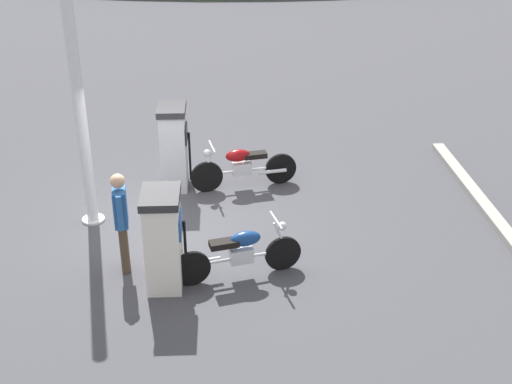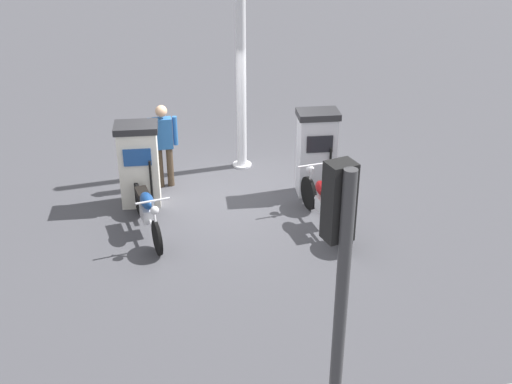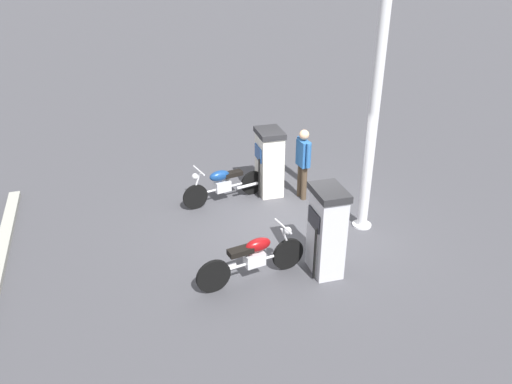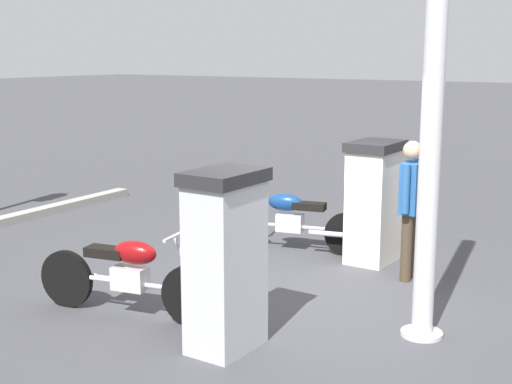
{
  "view_description": "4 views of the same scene",
  "coord_description": "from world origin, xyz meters",
  "px_view_note": "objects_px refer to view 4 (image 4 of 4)",
  "views": [
    {
      "loc": [
        0.84,
        -10.57,
        6.21
      ],
      "look_at": [
        1.42,
        -0.31,
        0.85
      ],
      "focal_mm": 48.9,
      "sensor_mm": 36.0,
      "label": 1
    },
    {
      "loc": [
        11.04,
        -0.93,
        5.81
      ],
      "look_at": [
        1.04,
        0.37,
        0.64
      ],
      "focal_mm": 45.98,
      "sensor_mm": 36.0,
      "label": 2
    },
    {
      "loc": [
        3.28,
        8.55,
        5.41
      ],
      "look_at": [
        0.79,
        0.05,
        0.95
      ],
      "focal_mm": 35.12,
      "sensor_mm": 36.0,
      "label": 3
    },
    {
      "loc": [
        -3.6,
        6.67,
        2.68
      ],
      "look_at": [
        0.96,
        -0.4,
        1.02
      ],
      "focal_mm": 49.75,
      "sensor_mm": 36.0,
      "label": 4
    }
  ],
  "objects_px": {
    "fuel_pump_near": "(374,201)",
    "motorcycle_near_pump": "(291,218)",
    "motorcycle_far_pump": "(129,273)",
    "canopy_support_pole": "(432,107)",
    "attendant_person": "(410,201)",
    "fuel_pump_far": "(225,260)"
  },
  "relations": [
    {
      "from": "canopy_support_pole",
      "to": "attendant_person",
      "type": "bearing_deg",
      "value": -64.59
    },
    {
      "from": "motorcycle_near_pump",
      "to": "motorcycle_far_pump",
      "type": "relative_size",
      "value": 0.97
    },
    {
      "from": "motorcycle_far_pump",
      "to": "canopy_support_pole",
      "type": "bearing_deg",
      "value": -157.22
    },
    {
      "from": "fuel_pump_near",
      "to": "motorcycle_near_pump",
      "type": "xyz_separation_m",
      "value": [
        1.15,
        0.14,
        -0.34
      ]
    },
    {
      "from": "fuel_pump_near",
      "to": "motorcycle_far_pump",
      "type": "distance_m",
      "value": 3.46
    },
    {
      "from": "fuel_pump_far",
      "to": "motorcycle_near_pump",
      "type": "bearing_deg",
      "value": -70.11
    },
    {
      "from": "motorcycle_far_pump",
      "to": "fuel_pump_far",
      "type": "bearing_deg",
      "value": 174.65
    },
    {
      "from": "fuel_pump_near",
      "to": "attendant_person",
      "type": "relative_size",
      "value": 0.94
    },
    {
      "from": "fuel_pump_near",
      "to": "attendant_person",
      "type": "xyz_separation_m",
      "value": [
        -0.66,
        0.45,
        0.16
      ]
    },
    {
      "from": "motorcycle_far_pump",
      "to": "canopy_support_pole",
      "type": "distance_m",
      "value": 3.42
    },
    {
      "from": "fuel_pump_near",
      "to": "fuel_pump_far",
      "type": "xyz_separation_m",
      "value": [
        -0.0,
        3.31,
        0.05
      ]
    },
    {
      "from": "motorcycle_near_pump",
      "to": "attendant_person",
      "type": "bearing_deg",
      "value": 170.23
    },
    {
      "from": "attendant_person",
      "to": "motorcycle_far_pump",
      "type": "bearing_deg",
      "value": 54.35
    },
    {
      "from": "motorcycle_far_pump",
      "to": "motorcycle_near_pump",
      "type": "bearing_deg",
      "value": -92.93
    },
    {
      "from": "motorcycle_near_pump",
      "to": "motorcycle_far_pump",
      "type": "distance_m",
      "value": 3.05
    },
    {
      "from": "fuel_pump_far",
      "to": "canopy_support_pole",
      "type": "bearing_deg",
      "value": -138.28
    },
    {
      "from": "attendant_person",
      "to": "canopy_support_pole",
      "type": "height_order",
      "value": "canopy_support_pole"
    },
    {
      "from": "motorcycle_far_pump",
      "to": "canopy_support_pole",
      "type": "height_order",
      "value": "canopy_support_pole"
    },
    {
      "from": "motorcycle_near_pump",
      "to": "canopy_support_pole",
      "type": "xyz_separation_m",
      "value": [
        -2.56,
        1.91,
        1.73
      ]
    },
    {
      "from": "motorcycle_near_pump",
      "to": "canopy_support_pole",
      "type": "relative_size",
      "value": 0.44
    },
    {
      "from": "fuel_pump_far",
      "to": "motorcycle_far_pump",
      "type": "relative_size",
      "value": 0.81
    },
    {
      "from": "motorcycle_far_pump",
      "to": "attendant_person",
      "type": "relative_size",
      "value": 1.23
    }
  ]
}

